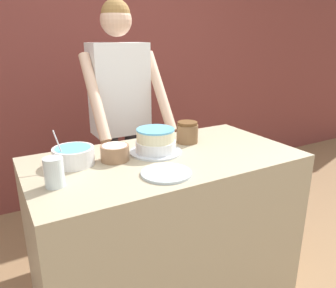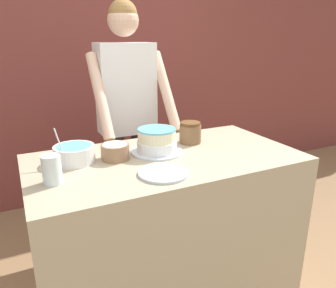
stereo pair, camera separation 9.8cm
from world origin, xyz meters
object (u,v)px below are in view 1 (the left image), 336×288
person_baker (120,103)px  frosting_bowl_white (115,152)px  drinking_glass (54,172)px  ceramic_plate (166,173)px  cake (156,142)px  stoneware_jar (187,132)px  frosting_bowl_blue (74,155)px

person_baker → frosting_bowl_white: bearing=-114.2°
drinking_glass → ceramic_plate: drinking_glass is taller
person_baker → drinking_glass: 1.05m
cake → stoneware_jar: cake is taller
person_baker → cake: bearing=-95.4°
person_baker → stoneware_jar: bearing=-72.3°
drinking_glass → ceramic_plate: (0.47, -0.12, -0.06)m
drinking_glass → frosting_bowl_white: bearing=26.9°
person_baker → stoneware_jar: (0.19, -0.59, -0.10)m
drinking_glass → frosting_bowl_blue: bearing=58.0°
person_baker → frosting_bowl_blue: (-0.50, -0.62, -0.11)m
frosting_bowl_white → drinking_glass: 0.37m
ceramic_plate → drinking_glass: bearing=165.8°
ceramic_plate → frosting_bowl_white: bearing=115.9°
cake → stoneware_jar: size_ratio=2.22×
drinking_glass → stoneware_jar: bearing=16.4°
person_baker → cake: size_ratio=6.13×
cake → stoneware_jar: bearing=16.0°
cake → ceramic_plate: cake is taller
frosting_bowl_blue → stoneware_jar: size_ratio=1.59×
cake → frosting_bowl_blue: bearing=174.0°
cake → ceramic_plate: 0.31m
person_baker → frosting_bowl_blue: 0.80m
drinking_glass → stoneware_jar: (0.82, 0.24, -0.00)m
cake → ceramic_plate: bearing=-108.3°
person_baker → frosting_bowl_white: person_baker is taller
drinking_glass → cake: bearing=16.6°
ceramic_plate → cake: bearing=71.7°
person_baker → ceramic_plate: size_ratio=7.37×
frosting_bowl_blue → stoneware_jar: bearing=2.2°
frosting_bowl_white → ceramic_plate: size_ratio=0.62×
frosting_bowl_blue → stoneware_jar: 0.69m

